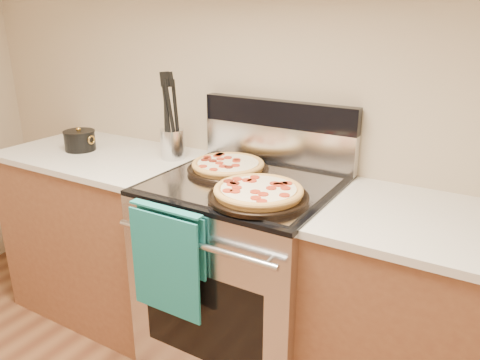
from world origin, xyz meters
The scene contains 17 objects.
wall_back centered at (0.00, 2.00, 1.35)m, with size 4.00×4.00×0.00m, color tan.
range_body centered at (0.00, 1.65, 0.45)m, with size 0.76×0.68×0.90m, color #B7B7BC.
oven_window centered at (0.00, 1.31, 0.45)m, with size 0.56×0.01×0.40m, color black.
cooktop centered at (0.00, 1.65, 0.91)m, with size 0.76×0.68×0.02m, color black.
backsplash_lower centered at (0.00, 1.96, 1.01)m, with size 0.76×0.06×0.18m, color silver.
backsplash_upper centered at (0.00, 1.96, 1.16)m, with size 0.76×0.06×0.12m, color black.
oven_handle centered at (0.00, 1.27, 0.80)m, with size 0.03×0.03×0.70m, color silver.
dish_towel centered at (-0.12, 1.27, 0.70)m, with size 0.32×0.05×0.42m, color #166E63, non-canonical shape.
foil_sheet centered at (0.00, 1.62, 0.92)m, with size 0.70×0.55×0.01m, color gray.
cabinet_left centered at (-0.88, 1.68, 0.44)m, with size 1.00×0.62×0.88m, color brown.
countertop_left centered at (-0.88, 1.68, 0.90)m, with size 1.02×0.64×0.03m, color beige.
cabinet_right centered at (0.88, 1.68, 0.44)m, with size 1.00×0.62×0.88m, color brown.
countertop_right centered at (0.88, 1.68, 0.90)m, with size 1.02×0.64×0.03m, color beige.
pepperoni_pizza_back centered at (-0.12, 1.72, 0.95)m, with size 0.36×0.36×0.05m, color #B58337, non-canonical shape.
pepperoni_pizza_front centered at (0.15, 1.50, 0.95)m, with size 0.38×0.38×0.05m, color #B58337, non-canonical shape.
utensil_crock centered at (-0.50, 1.80, 0.98)m, with size 0.12×0.12×0.15m, color silver.
saucepan centered at (-1.01, 1.66, 0.96)m, with size 0.16×0.16×0.10m, color black.
Camera 1 is at (0.94, 0.05, 1.59)m, focal length 35.00 mm.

